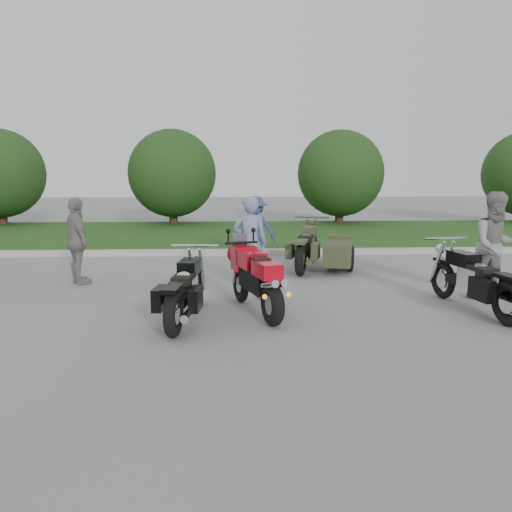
{
  "coord_description": "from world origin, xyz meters",
  "views": [
    {
      "loc": [
        -0.48,
        -7.47,
        2.2
      ],
      "look_at": [
        -0.1,
        0.98,
        0.8
      ],
      "focal_mm": 35.0,
      "sensor_mm": 36.0,
      "label": 1
    }
  ],
  "objects_px": {
    "cruiser_left": "(185,293)",
    "cruiser_sidecar": "(325,251)",
    "cruiser_right": "(478,284)",
    "person_grey": "(496,246)",
    "person_denim": "(255,230)",
    "sportbike_red": "(256,277)",
    "person_stripe": "(250,243)",
    "person_back": "(77,241)"
  },
  "relations": [
    {
      "from": "cruiser_left",
      "to": "cruiser_right",
      "type": "height_order",
      "value": "cruiser_right"
    },
    {
      "from": "cruiser_sidecar",
      "to": "sportbike_red",
      "type": "bearing_deg",
      "value": -99.93
    },
    {
      "from": "sportbike_red",
      "to": "cruiser_left",
      "type": "xyz_separation_m",
      "value": [
        -1.08,
        -0.4,
        -0.14
      ]
    },
    {
      "from": "person_stripe",
      "to": "person_back",
      "type": "distance_m",
      "value": 3.47
    },
    {
      "from": "cruiser_left",
      "to": "person_back",
      "type": "xyz_separation_m",
      "value": [
        -2.38,
        2.71,
        0.43
      ]
    },
    {
      "from": "person_stripe",
      "to": "person_grey",
      "type": "bearing_deg",
      "value": 170.68
    },
    {
      "from": "cruiser_right",
      "to": "person_grey",
      "type": "xyz_separation_m",
      "value": [
        0.72,
        0.86,
        0.48
      ]
    },
    {
      "from": "cruiser_right",
      "to": "cruiser_sidecar",
      "type": "xyz_separation_m",
      "value": [
        -1.79,
        3.59,
        -0.02
      ]
    },
    {
      "from": "person_grey",
      "to": "person_back",
      "type": "height_order",
      "value": "person_grey"
    },
    {
      "from": "sportbike_red",
      "to": "cruiser_right",
      "type": "relative_size",
      "value": 0.87
    },
    {
      "from": "cruiser_left",
      "to": "person_stripe",
      "type": "xyz_separation_m",
      "value": [
        1.04,
        2.15,
        0.45
      ]
    },
    {
      "from": "sportbike_red",
      "to": "cruiser_left",
      "type": "height_order",
      "value": "sportbike_red"
    },
    {
      "from": "cruiser_left",
      "to": "person_denim",
      "type": "distance_m",
      "value": 5.23
    },
    {
      "from": "cruiser_right",
      "to": "person_stripe",
      "type": "height_order",
      "value": "person_stripe"
    },
    {
      "from": "cruiser_left",
      "to": "person_back",
      "type": "relative_size",
      "value": 1.3
    },
    {
      "from": "cruiser_left",
      "to": "person_grey",
      "type": "height_order",
      "value": "person_grey"
    },
    {
      "from": "sportbike_red",
      "to": "person_back",
      "type": "height_order",
      "value": "person_back"
    },
    {
      "from": "person_back",
      "to": "sportbike_red",
      "type": "bearing_deg",
      "value": -157.83
    },
    {
      "from": "cruiser_left",
      "to": "cruiser_sidecar",
      "type": "relative_size",
      "value": 0.93
    },
    {
      "from": "person_stripe",
      "to": "person_grey",
      "type": "height_order",
      "value": "person_grey"
    },
    {
      "from": "cruiser_sidecar",
      "to": "person_stripe",
      "type": "xyz_separation_m",
      "value": [
        -1.78,
        -1.75,
        0.45
      ]
    },
    {
      "from": "sportbike_red",
      "to": "person_denim",
      "type": "xyz_separation_m",
      "value": [
        0.18,
        4.65,
        0.24
      ]
    },
    {
      "from": "sportbike_red",
      "to": "person_back",
      "type": "bearing_deg",
      "value": 128.89
    },
    {
      "from": "cruiser_right",
      "to": "person_grey",
      "type": "height_order",
      "value": "person_grey"
    },
    {
      "from": "person_stripe",
      "to": "person_grey",
      "type": "xyz_separation_m",
      "value": [
        4.29,
        -0.98,
        0.05
      ]
    },
    {
      "from": "cruiser_right",
      "to": "cruiser_left",
      "type": "bearing_deg",
      "value": 174.64
    },
    {
      "from": "sportbike_red",
      "to": "person_grey",
      "type": "bearing_deg",
      "value": -7.16
    },
    {
      "from": "person_grey",
      "to": "person_denim",
      "type": "bearing_deg",
      "value": 137.75
    },
    {
      "from": "person_grey",
      "to": "cruiser_sidecar",
      "type": "bearing_deg",
      "value": 134.01
    },
    {
      "from": "cruiser_left",
      "to": "person_stripe",
      "type": "bearing_deg",
      "value": 70.8
    },
    {
      "from": "cruiser_right",
      "to": "cruiser_sidecar",
      "type": "bearing_deg",
      "value": 107.22
    },
    {
      "from": "cruiser_left",
      "to": "person_stripe",
      "type": "distance_m",
      "value": 2.44
    },
    {
      "from": "sportbike_red",
      "to": "person_stripe",
      "type": "distance_m",
      "value": 1.78
    },
    {
      "from": "cruiser_left",
      "to": "cruiser_right",
      "type": "relative_size",
      "value": 0.96
    },
    {
      "from": "cruiser_right",
      "to": "sportbike_red",
      "type": "bearing_deg",
      "value": 169.28
    },
    {
      "from": "person_stripe",
      "to": "cruiser_left",
      "type": "bearing_deg",
      "value": 67.74
    },
    {
      "from": "sportbike_red",
      "to": "person_stripe",
      "type": "relative_size",
      "value": 1.15
    },
    {
      "from": "person_grey",
      "to": "person_back",
      "type": "relative_size",
      "value": 1.09
    },
    {
      "from": "person_stripe",
      "to": "person_denim",
      "type": "distance_m",
      "value": 2.91
    },
    {
      "from": "person_denim",
      "to": "cruiser_left",
      "type": "bearing_deg",
      "value": -87.48
    },
    {
      "from": "cruiser_sidecar",
      "to": "person_grey",
      "type": "bearing_deg",
      "value": -30.91
    },
    {
      "from": "sportbike_red",
      "to": "cruiser_right",
      "type": "bearing_deg",
      "value": -18.85
    }
  ]
}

